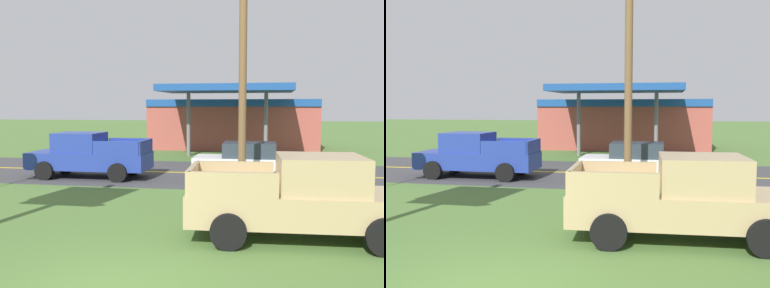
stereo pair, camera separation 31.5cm
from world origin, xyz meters
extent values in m
cube|color=#3D3D3F|center=(0.00, 13.00, 0.01)|extent=(140.00, 8.00, 0.02)
cube|color=gold|center=(0.00, 13.00, 0.02)|extent=(126.00, 0.20, 0.01)
cylinder|color=brown|center=(1.73, 7.85, 4.41)|extent=(0.26, 0.26, 8.82)
cube|color=#A84C42|center=(0.01, 26.14, 1.80)|extent=(12.00, 6.00, 3.60)
cube|color=#19478C|center=(0.01, 23.09, 3.35)|extent=(12.00, 0.12, 0.50)
cube|color=#19478C|center=(0.01, 20.14, 4.20)|extent=(8.00, 5.00, 0.40)
cylinder|color=slate|center=(-2.39, 20.14, 2.10)|extent=(0.24, 0.24, 4.20)
cylinder|color=slate|center=(2.41, 20.14, 2.10)|extent=(0.24, 0.24, 4.20)
cube|color=tan|center=(3.33, 3.57, 0.76)|extent=(5.30, 2.24, 0.72)
cube|color=tan|center=(3.78, 3.60, 1.54)|extent=(1.99, 1.90, 0.84)
cube|color=#28333D|center=(4.67, 3.64, 1.54)|extent=(0.19, 1.66, 0.71)
cube|color=tan|center=(1.76, 4.41, 1.40)|extent=(1.95, 0.23, 0.56)
cube|color=tan|center=(1.86, 2.57, 1.40)|extent=(1.95, 0.23, 0.56)
cube|color=tan|center=(0.83, 3.44, 1.40)|extent=(0.22, 1.88, 0.56)
cylinder|color=black|center=(4.89, 4.64, 0.40)|extent=(0.81, 0.32, 0.80)
cylinder|color=black|center=(1.67, 4.46, 0.40)|extent=(0.81, 0.32, 0.80)
cylinder|color=black|center=(1.77, 2.51, 0.40)|extent=(0.81, 0.32, 0.80)
cube|color=#233893|center=(-5.05, 11.00, 0.76)|extent=(5.20, 1.96, 0.72)
cube|color=#233893|center=(-5.50, 11.00, 1.54)|extent=(1.90, 1.80, 0.84)
cube|color=#28333D|center=(-6.39, 11.00, 1.54)|extent=(0.10, 1.66, 0.71)
cube|color=#233893|center=(-3.52, 10.08, 1.40)|extent=(1.95, 0.12, 0.56)
cube|color=#233893|center=(-3.52, 11.92, 1.40)|extent=(1.95, 0.12, 0.56)
cube|color=#233893|center=(-2.55, 11.00, 1.40)|extent=(0.12, 1.88, 0.56)
cylinder|color=black|center=(-6.66, 10.02, 0.40)|extent=(0.80, 0.28, 0.80)
cylinder|color=black|center=(-6.66, 11.98, 0.40)|extent=(0.80, 0.28, 0.80)
cylinder|color=black|center=(-3.44, 10.02, 0.40)|extent=(0.80, 0.28, 0.80)
cylinder|color=black|center=(-3.44, 11.98, 0.40)|extent=(0.80, 0.28, 0.80)
cube|color=silver|center=(1.69, 11.00, 0.68)|extent=(4.20, 1.76, 0.72)
cube|color=#2D3842|center=(1.84, 11.00, 1.34)|extent=(2.10, 1.56, 0.60)
cylinder|color=black|center=(0.39, 10.12, 0.32)|extent=(0.64, 0.24, 0.64)
cylinder|color=black|center=(0.39, 11.88, 0.32)|extent=(0.64, 0.24, 0.64)
cylinder|color=black|center=(3.00, 10.12, 0.32)|extent=(0.64, 0.24, 0.64)
cylinder|color=black|center=(3.00, 11.88, 0.32)|extent=(0.64, 0.24, 0.64)
camera|label=1|loc=(2.61, -6.61, 3.07)|focal=40.49mm
camera|label=2|loc=(2.91, -6.55, 3.07)|focal=40.49mm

